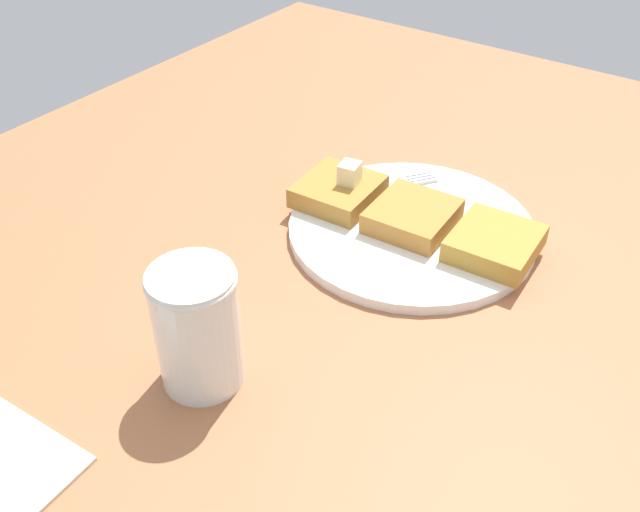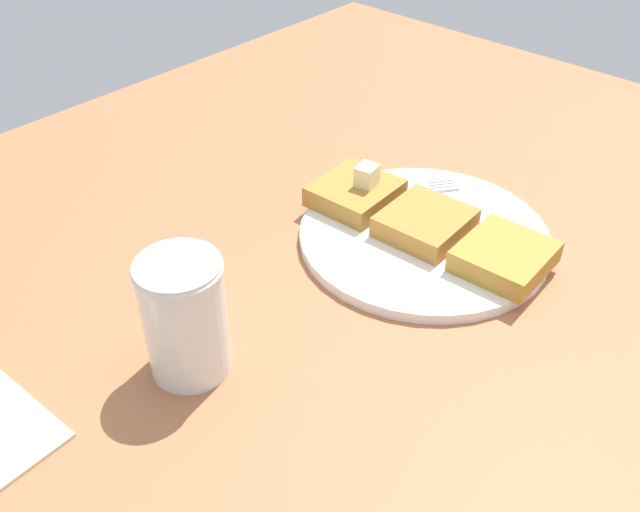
{
  "view_description": "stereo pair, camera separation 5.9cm",
  "coord_description": "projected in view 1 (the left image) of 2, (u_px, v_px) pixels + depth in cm",
  "views": [
    {
      "loc": [
        22.92,
        -48.45,
        43.86
      ],
      "look_at": [
        -4.75,
        -9.25,
        7.09
      ],
      "focal_mm": 40.0,
      "sensor_mm": 36.0,
      "label": 1
    },
    {
      "loc": [
        27.52,
        -44.76,
        43.86
      ],
      "look_at": [
        -4.75,
        -9.25,
        7.09
      ],
      "focal_mm": 40.0,
      "sensor_mm": 36.0,
      "label": 2
    }
  ],
  "objects": [
    {
      "name": "toast_slice_middle",
      "position": [
        413.0,
        216.0,
        0.69
      ],
      "size": [
        7.88,
        8.4,
        2.12
      ],
      "primitive_type": "cube",
      "rotation": [
        0.0,
        0.0,
        0.05
      ],
      "color": "#B47833",
      "rests_on": "plate"
    },
    {
      "name": "butter_pat_primary",
      "position": [
        350.0,
        173.0,
        0.72
      ],
      "size": [
        2.26,
        2.43,
        2.14
      ],
      "primitive_type": "cube",
      "rotation": [
        0.0,
        0.0,
        1.74
      ],
      "color": "beige",
      "rests_on": "toast_slice_left"
    },
    {
      "name": "syrup_jar",
      "position": [
        198.0,
        332.0,
        0.53
      ],
      "size": [
        6.64,
        6.64,
        10.21
      ],
      "color": "#5B260A",
      "rests_on": "table_surface"
    },
    {
      "name": "plate",
      "position": [
        411.0,
        229.0,
        0.7
      ],
      "size": [
        24.31,
        24.31,
        1.06
      ],
      "color": "white",
      "rests_on": "table_surface"
    },
    {
      "name": "toast_slice_left",
      "position": [
        338.0,
        191.0,
        0.73
      ],
      "size": [
        7.88,
        8.4,
        2.12
      ],
      "primitive_type": "cube",
      "rotation": [
        0.0,
        0.0,
        0.05
      ],
      "color": "#A97631",
      "rests_on": "plate"
    },
    {
      "name": "fork",
      "position": [
        375.0,
        187.0,
        0.75
      ],
      "size": [
        10.56,
        13.79,
        0.36
      ],
      "color": "silver",
      "rests_on": "plate"
    },
    {
      "name": "table_surface",
      "position": [
        417.0,
        273.0,
        0.68
      ],
      "size": [
        108.72,
        108.72,
        2.59
      ],
      "primitive_type": "cube",
      "color": "#A3623E",
      "rests_on": "ground"
    },
    {
      "name": "toast_slice_right",
      "position": [
        495.0,
        243.0,
        0.66
      ],
      "size": [
        7.88,
        8.4,
        2.12
      ],
      "primitive_type": "cube",
      "rotation": [
        0.0,
        0.0,
        0.05
      ],
      "color": "#B08131",
      "rests_on": "plate"
    }
  ]
}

